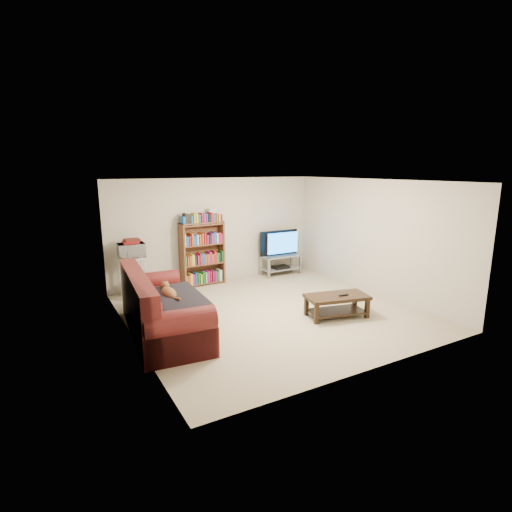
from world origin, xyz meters
TOP-DOWN VIEW (x-y plane):
  - floor at (0.00, 0.00)m, footprint 5.00×5.00m
  - ceiling at (0.00, 0.00)m, footprint 5.00×5.00m
  - wall_back at (0.00, 2.50)m, footprint 5.00×0.00m
  - wall_front at (0.00, -2.50)m, footprint 5.00×0.00m
  - wall_left at (-2.50, 0.00)m, footprint 0.00×5.00m
  - wall_right at (2.50, 0.00)m, footprint 0.00×5.00m
  - sofa at (-2.10, 0.04)m, footprint 1.25×2.49m
  - blanket at (-1.92, -0.14)m, footprint 0.94×1.22m
  - cat at (-1.90, 0.08)m, footprint 0.32×0.68m
  - coffee_table at (0.90, -0.77)m, footprint 1.20×0.79m
  - remote at (0.99, -0.85)m, footprint 0.18×0.06m
  - tv_stand at (1.60, 2.17)m, footprint 0.99×0.44m
  - television at (1.60, 2.17)m, footprint 1.06×0.14m
  - dvd_player at (1.60, 2.17)m, footprint 0.39×0.28m
  - bookshelf at (-0.42, 2.30)m, footprint 1.01×0.35m
  - shelf_clutter at (-0.33, 2.32)m, footprint 0.74×0.25m
  - microwave_stand at (-2.01, 2.17)m, footprint 0.53×0.39m
  - microwave at (-2.01, 2.17)m, footprint 0.53×0.36m
  - game_boxes at (-2.01, 2.17)m, footprint 0.31×0.27m

SIDE VIEW (x-z plane):
  - floor at x=0.00m, z-range 0.00..0.00m
  - dvd_player at x=1.60m, z-range 0.16..0.22m
  - coffee_table at x=0.90m, z-range 0.08..0.48m
  - tv_stand at x=1.60m, z-range 0.09..0.58m
  - sofa at x=-2.10m, z-range -0.16..0.87m
  - remote at x=0.99m, z-range 0.40..0.42m
  - microwave_stand at x=-2.01m, z-range 0.12..0.96m
  - blanket at x=-1.92m, z-range 0.49..0.69m
  - cat at x=-1.90m, z-range 0.55..0.75m
  - bookshelf at x=-0.42m, z-range 0.02..1.46m
  - television at x=1.60m, z-range 0.49..1.11m
  - microwave at x=-2.01m, z-range 0.84..1.13m
  - game_boxes at x=-2.01m, z-range 1.13..1.18m
  - wall_back at x=0.00m, z-range -1.30..3.70m
  - wall_front at x=0.00m, z-range -1.30..3.70m
  - wall_left at x=-2.50m, z-range -1.30..3.70m
  - wall_right at x=2.50m, z-range -1.30..3.70m
  - shelf_clutter at x=-0.33m, z-range 1.40..1.69m
  - ceiling at x=0.00m, z-range 2.40..2.40m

